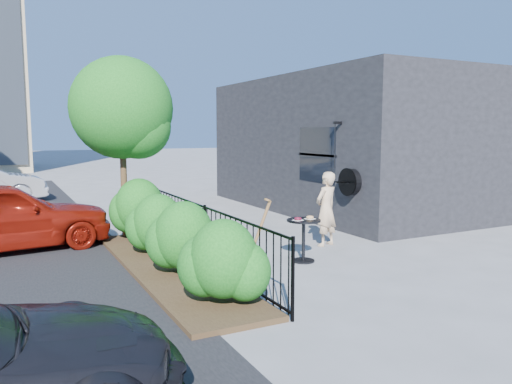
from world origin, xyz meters
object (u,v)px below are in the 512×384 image
patio_tree (125,114)px  woman (326,209)px  shovel (254,247)px  cafe_table (304,233)px  car_red (0,216)px

patio_tree → woman: patio_tree is taller
patio_tree → woman: (3.57, -2.44, -1.98)m
patio_tree → shovel: 4.83m
patio_tree → cafe_table: (2.45, -3.34, -2.22)m
patio_tree → cafe_table: patio_tree is taller
cafe_table → car_red: size_ratio=0.20×
cafe_table → woman: 1.46m
cafe_table → car_red: car_red is taller
cafe_table → shovel: size_ratio=0.60×
patio_tree → car_red: 3.25m
cafe_table → shovel: (-1.47, -0.88, 0.07)m
car_red → woman: bearing=-119.6°
woman → shovel: 3.15m
patio_tree → car_red: bearing=178.0°
patio_tree → shovel: patio_tree is taller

